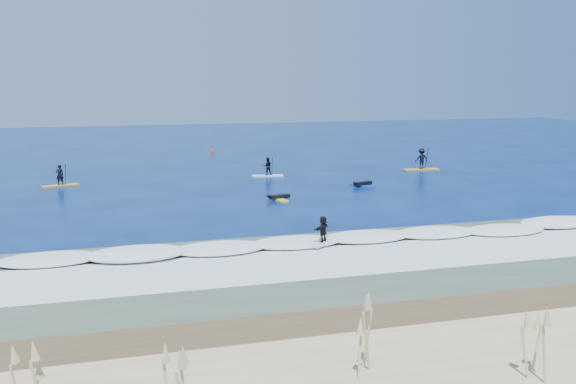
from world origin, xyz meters
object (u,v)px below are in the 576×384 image
object	(u,v)px
prone_paddler_near	(278,198)
wave_surfer	(323,231)
sup_paddler_center	(268,168)
sup_paddler_right	(421,160)
prone_paddler_far	(362,184)
sup_paddler_left	(60,178)
marker_buoy	(213,152)

from	to	relation	value
prone_paddler_near	wave_surfer	xyz separation A→B (m)	(-1.14, -12.98, 0.66)
sup_paddler_center	sup_paddler_right	distance (m)	14.83
prone_paddler_far	wave_surfer	distance (m)	18.98
sup_paddler_right	sup_paddler_left	bearing A→B (deg)	-175.44
prone_paddler_near	wave_surfer	world-z (taller)	wave_surfer
marker_buoy	sup_paddler_right	bearing A→B (deg)	-45.22
prone_paddler_far	sup_paddler_left	bearing A→B (deg)	53.50
sup_paddler_left	prone_paddler_far	xyz separation A→B (m)	(23.12, -6.67, -0.46)
marker_buoy	prone_paddler_near	bearing A→B (deg)	-89.74
sup_paddler_left	prone_paddler_near	distance (m)	18.42
sup_paddler_left	wave_surfer	world-z (taller)	sup_paddler_left
wave_surfer	marker_buoy	size ratio (longest dim) A/B	2.58
prone_paddler_far	wave_surfer	world-z (taller)	wave_surfer
prone_paddler_far	marker_buoy	distance (m)	25.47
sup_paddler_center	wave_surfer	xyz separation A→B (m)	(-3.10, -23.91, 0.10)
prone_paddler_near	prone_paddler_far	distance (m)	8.72
sup_paddler_center	sup_paddler_right	bearing A→B (deg)	8.39
wave_surfer	marker_buoy	bearing A→B (deg)	48.49
sup_paddler_right	prone_paddler_near	world-z (taller)	sup_paddler_right
wave_surfer	marker_buoy	distance (m)	40.86
prone_paddler_far	marker_buoy	world-z (taller)	marker_buoy
prone_paddler_near	wave_surfer	distance (m)	13.04
prone_paddler_near	wave_surfer	bearing A→B (deg)	162.29
prone_paddler_near	wave_surfer	size ratio (longest dim) A/B	1.22
sup_paddler_center	marker_buoy	bearing A→B (deg)	105.84
sup_paddler_left	sup_paddler_right	xyz separation A→B (m)	(32.01, 0.46, 0.31)
prone_paddler_near	marker_buoy	xyz separation A→B (m)	(-0.12, 27.87, 0.16)
prone_paddler_far	wave_surfer	bearing A→B (deg)	131.14
prone_paddler_far	sup_paddler_right	bearing A→B (deg)	-71.70
sup_paddler_center	prone_paddler_near	xyz separation A→B (m)	(-1.96, -10.94, -0.55)
sup_paddler_right	marker_buoy	distance (m)	24.02
prone_paddler_near	sup_paddler_left	bearing A→B (deg)	43.03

